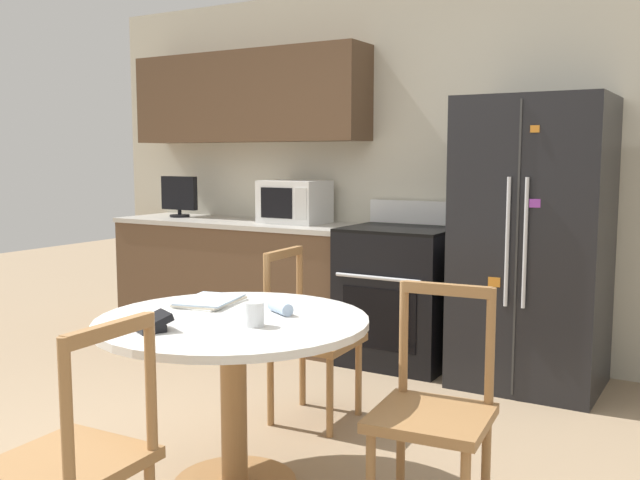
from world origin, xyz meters
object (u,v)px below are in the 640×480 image
(dining_chair_far, at_px, (310,339))
(dining_chair_near, at_px, (77,463))
(oven_range, at_px, (400,294))
(countertop_tv, at_px, (179,195))
(refrigerator, at_px, (532,244))
(dining_chair_right, at_px, (433,414))
(candle_glass, at_px, (254,316))
(wallet, at_px, (153,324))
(microwave, at_px, (295,202))

(dining_chair_far, xyz_separation_m, dining_chair_near, (0.16, -1.67, 0.00))
(oven_range, bearing_deg, countertop_tv, 178.82)
(oven_range, height_order, dining_chair_near, oven_range)
(refrigerator, bearing_deg, dining_chair_right, -86.38)
(dining_chair_right, relative_size, candle_glass, 9.55)
(candle_glass, height_order, wallet, candle_glass)
(dining_chair_far, distance_m, dining_chair_near, 1.68)
(oven_range, xyz_separation_m, countertop_tv, (-1.97, 0.04, 0.61))
(refrigerator, height_order, dining_chair_far, refrigerator)
(countertop_tv, xyz_separation_m, dining_chair_right, (2.97, -1.96, -0.64))
(countertop_tv, xyz_separation_m, dining_chair_far, (2.01, -1.26, -0.64))
(wallet, bearing_deg, candle_glass, 41.50)
(oven_range, relative_size, dining_chair_near, 1.20)
(microwave, relative_size, wallet, 2.77)
(countertop_tv, relative_size, dining_chair_right, 0.38)
(dining_chair_far, bearing_deg, wallet, -2.98)
(oven_range, xyz_separation_m, dining_chair_far, (0.03, -1.22, -0.03))
(refrigerator, height_order, candle_glass, refrigerator)
(refrigerator, height_order, dining_chair_right, refrigerator)
(countertop_tv, bearing_deg, oven_range, -1.18)
(refrigerator, xyz_separation_m, dining_chair_right, (0.12, -1.88, -0.43))
(countertop_tv, xyz_separation_m, dining_chair_near, (2.17, -2.93, -0.64))
(refrigerator, bearing_deg, countertop_tv, 178.55)
(microwave, height_order, wallet, microwave)
(dining_chair_right, bearing_deg, dining_chair_far, -41.61)
(refrigerator, relative_size, countertop_tv, 5.10)
(countertop_tv, bearing_deg, refrigerator, -1.45)
(dining_chair_far, xyz_separation_m, wallet, (0.00, -1.16, 0.32))
(refrigerator, distance_m, oven_range, 0.97)
(refrigerator, distance_m, wallet, 2.49)
(oven_range, bearing_deg, dining_chair_right, -62.51)
(microwave, distance_m, dining_chair_far, 1.71)
(refrigerator, relative_size, oven_range, 1.61)
(wallet, bearing_deg, countertop_tv, 129.76)
(dining_chair_near, height_order, wallet, dining_chair_near)
(oven_range, distance_m, dining_chair_far, 1.22)
(dining_chair_far, bearing_deg, dining_chair_right, 50.93)
(dining_chair_right, distance_m, dining_chair_far, 1.19)
(countertop_tv, height_order, dining_chair_far, countertop_tv)
(dining_chair_right, xyz_separation_m, candle_glass, (-0.67, -0.20, 0.34))
(countertop_tv, height_order, dining_chair_near, countertop_tv)
(refrigerator, bearing_deg, microwave, 176.35)
(oven_range, relative_size, candle_glass, 11.43)
(dining_chair_far, xyz_separation_m, candle_glass, (0.29, -0.90, 0.34))
(refrigerator, relative_size, dining_chair_far, 1.93)
(dining_chair_right, relative_size, dining_chair_near, 1.00)
(oven_range, xyz_separation_m, candle_glass, (0.33, -2.12, 0.30))
(microwave, xyz_separation_m, wallet, (0.93, -2.46, -0.30))
(oven_range, relative_size, microwave, 2.34)
(refrigerator, xyz_separation_m, dining_chair_far, (-0.85, -1.19, -0.43))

